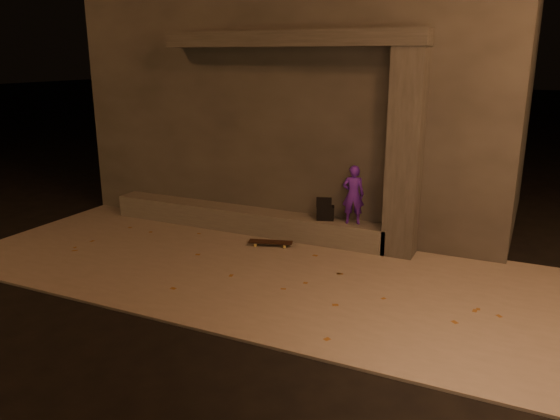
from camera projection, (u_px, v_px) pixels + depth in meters
The scene contains 9 objects.
ground at pixel (207, 325), 7.33m from camera, with size 120.00×120.00×0.00m, color black.
sidewalk at pixel (272, 272), 9.06m from camera, with size 11.00×4.40×0.04m, color slate.
building at pixel (318, 95), 12.68m from camera, with size 9.00×5.10×5.22m.
ledge at pixel (244, 219), 11.13m from camera, with size 6.00×0.55×0.45m, color #54524C.
column at pixel (405, 155), 9.39m from camera, with size 0.55×0.55×3.60m, color #33312F.
canopy at pixel (290, 39), 9.81m from camera, with size 5.00×0.70×0.28m, color #33312F.
skateboarder at pixel (353, 195), 9.98m from camera, with size 0.40×0.26×1.10m, color #541DBD.
backpack at pixel (325, 212), 10.30m from camera, with size 0.37×0.30×0.46m.
skateboard at pixel (271, 242), 10.23m from camera, with size 0.85×0.44×0.09m.
Camera 1 is at (3.72, -5.57, 3.48)m, focal length 35.00 mm.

